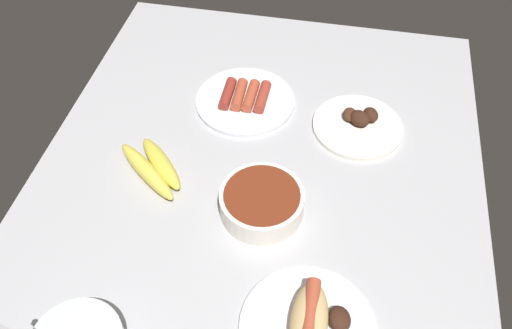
{
  "coord_description": "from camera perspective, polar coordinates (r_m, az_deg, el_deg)",
  "views": [
    {
      "loc": [
        60.99,
        12.7,
        81.25
      ],
      "look_at": [
        -4.86,
        -0.3,
        3.0
      ],
      "focal_mm": 36.57,
      "sensor_mm": 36.0,
      "label": 1
    }
  ],
  "objects": [
    {
      "name": "plate_grilled_meat",
      "position": [
        1.16,
        11.11,
        4.36
      ],
      "size": [
        19.53,
        19.53,
        4.15
      ],
      "color": "white",
      "rests_on": "ground_plane"
    },
    {
      "name": "plate_sausages",
      "position": [
        1.19,
        -1.2,
        7.16
      ],
      "size": [
        22.54,
        22.54,
        3.42
      ],
      "color": "white",
      "rests_on": "ground_plane"
    },
    {
      "name": "banana_bunch",
      "position": [
        1.06,
        -11.18,
        -0.32
      ],
      "size": [
        16.58,
        17.04,
        3.59
      ],
      "color": "gold",
      "rests_on": "ground_plane"
    },
    {
      "name": "bowl_chili",
      "position": [
        0.98,
        0.64,
        -4.11
      ],
      "size": [
        15.89,
        15.89,
        5.1
      ],
      "color": "white",
      "rests_on": "ground_plane"
    },
    {
      "name": "plate_hotdog_assembled",
      "position": [
        0.87,
        5.91,
        -17.02
      ],
      "size": [
        22.23,
        22.23,
        5.61
      ],
      "color": "white",
      "rests_on": "ground_plane"
    },
    {
      "name": "ground_plane",
      "position": [
        1.04,
        -0.36,
        -3.65
      ],
      "size": [
        120.0,
        90.0,
        3.0
      ],
      "primitive_type": "cube",
      "color": "#B2B2B7"
    }
  ]
}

